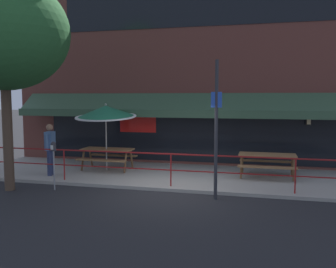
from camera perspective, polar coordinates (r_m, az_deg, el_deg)
name	(u,v)px	position (r m, az deg, el deg)	size (l,w,h in m)	color
ground_plane	(168,192)	(10.79, 0.06, -8.82)	(120.00, 120.00, 0.00)	#232326
patio_deck	(183,176)	(12.68, 2.27, -6.41)	(15.00, 4.00, 0.10)	#9E998E
restaurant_building	(195,56)	(14.67, 4.16, 11.71)	(15.00, 1.60, 8.57)	brown
patio_railing	(171,163)	(10.90, 0.44, -4.37)	(13.84, 0.04, 0.97)	maroon
picnic_table_left	(107,153)	(13.53, -9.24, -2.89)	(1.80, 1.42, 0.76)	brown
picnic_table_centre	(267,159)	(12.51, 14.87, -3.70)	(1.80, 1.42, 0.76)	brown
patio_umbrella_left	(106,112)	(13.33, -9.46, 3.35)	(2.14, 2.14, 2.39)	#B7B2A8
pedestrian_walking	(50,147)	(13.01, -17.53, -1.86)	(0.31, 0.61, 1.71)	navy
parking_meter_near	(53,151)	(11.30, -17.05, -2.48)	(0.15, 0.16, 1.42)	gray
street_sign_pole	(216,129)	(9.78, 7.35, 0.83)	(0.28, 0.09, 3.65)	#2D2D33
street_tree_curbside	(5,25)	(11.68, -23.62, 14.93)	(3.75, 3.37, 6.63)	brown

